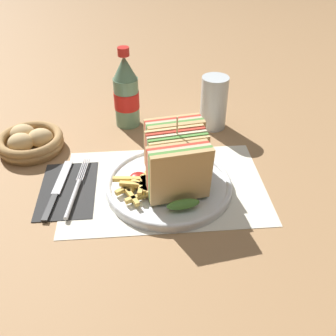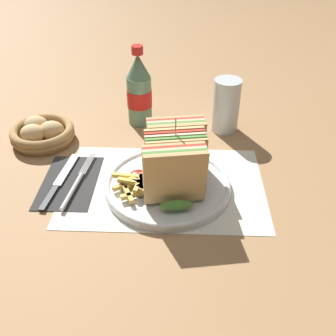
% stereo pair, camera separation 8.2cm
% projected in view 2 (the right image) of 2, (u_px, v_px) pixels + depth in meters
% --- Properties ---
extents(ground_plane, '(4.00, 4.00, 0.00)m').
position_uv_depth(ground_plane, '(156.00, 181.00, 0.85)').
color(ground_plane, '#9E754C').
extents(placemat, '(0.43, 0.29, 0.00)m').
position_uv_depth(placemat, '(164.00, 185.00, 0.84)').
color(placemat, silver).
rests_on(placemat, ground_plane).
extents(plate_main, '(0.27, 0.27, 0.02)m').
position_uv_depth(plate_main, '(168.00, 185.00, 0.83)').
color(plate_main, white).
rests_on(plate_main, ground_plane).
extents(club_sandwich, '(0.13, 0.19, 0.16)m').
position_uv_depth(club_sandwich, '(175.00, 160.00, 0.78)').
color(club_sandwich, tan).
rests_on(club_sandwich, plate_main).
extents(fries_pile, '(0.11, 0.09, 0.02)m').
position_uv_depth(fries_pile, '(139.00, 183.00, 0.80)').
color(fries_pile, '#E0B756').
rests_on(fries_pile, plate_main).
extents(ketchup_blob, '(0.03, 0.03, 0.01)m').
position_uv_depth(ketchup_blob, '(138.00, 174.00, 0.83)').
color(ketchup_blob, maroon).
rests_on(ketchup_blob, plate_main).
extents(napkin, '(0.12, 0.19, 0.00)m').
position_uv_depth(napkin, '(70.00, 182.00, 0.85)').
color(napkin, '#2D2D2D').
rests_on(napkin, ground_plane).
extents(fork, '(0.04, 0.20, 0.01)m').
position_uv_depth(fork, '(76.00, 185.00, 0.83)').
color(fork, silver).
rests_on(fork, napkin).
extents(knife, '(0.04, 0.20, 0.00)m').
position_uv_depth(knife, '(60.00, 181.00, 0.85)').
color(knife, black).
rests_on(knife, napkin).
extents(coke_bottle_near, '(0.07, 0.07, 0.21)m').
position_uv_depth(coke_bottle_near, '(139.00, 91.00, 1.01)').
color(coke_bottle_near, slate).
rests_on(coke_bottle_near, ground_plane).
extents(glass_near, '(0.07, 0.07, 0.14)m').
position_uv_depth(glass_near, '(226.00, 106.00, 0.99)').
color(glass_near, silver).
rests_on(glass_near, ground_plane).
extents(bread_basket, '(0.16, 0.16, 0.06)m').
position_uv_depth(bread_basket, '(42.00, 133.00, 0.97)').
color(bread_basket, '#AD8451').
rests_on(bread_basket, ground_plane).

